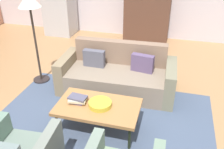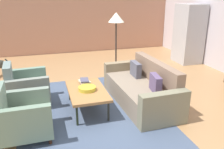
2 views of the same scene
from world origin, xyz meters
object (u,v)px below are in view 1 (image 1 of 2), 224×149
Objects in this scene: coffee_table at (98,108)px; fruit_bowl at (100,104)px; couch at (118,75)px; cabinet at (147,8)px; book_stack at (78,99)px; refrigerator at (59,2)px; floor_lamp at (30,9)px.

fruit_bowl is (0.03, 0.00, 0.07)m from coffee_table.
cabinet is (0.14, 2.70, 0.61)m from couch.
coffee_table is 4.34× the size of book_stack.
cabinet is 2.53m from refrigerator.
refrigerator is at bearing -49.57° from couch.
book_stack is (-0.31, -1.17, 0.19)m from couch.
refrigerator is at bearing 106.78° from floor_lamp.
cabinet reaches higher than couch.
refrigerator is at bearing -177.63° from cabinet.
coffee_table is 2.18m from floor_lamp.
cabinet is 1.05× the size of floor_lamp.
couch reaches higher than coffee_table.
coffee_table is 0.65× the size of refrigerator.
book_stack is at bearing -40.29° from floor_lamp.
couch is 2.78m from cabinet.
couch is 7.71× the size of book_stack.
floor_lamp is at bearing 145.49° from coffee_table.
cabinet reaches higher than book_stack.
coffee_table is at bearing -57.77° from refrigerator.
floor_lamp is at bearing -121.35° from cabinet.
floor_lamp is (-1.57, 1.08, 1.05)m from coffee_table.
refrigerator is (-2.39, 3.79, 0.54)m from coffee_table.
refrigerator reaches higher than couch.
floor_lamp is at bearing 1.77° from couch.
floor_lamp is (-1.61, 1.08, 0.98)m from fruit_bowl.
fruit_bowl is at bearing -57.40° from refrigerator.
coffee_table is 3.60× the size of fruit_bowl.
book_stack is 0.15× the size of refrigerator.
couch is 6.40× the size of fruit_bowl.
refrigerator is at bearing 122.23° from coffee_table.
coffee_table is 0.67× the size of cabinet.
floor_lamp is (-1.26, 1.07, 0.97)m from book_stack.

